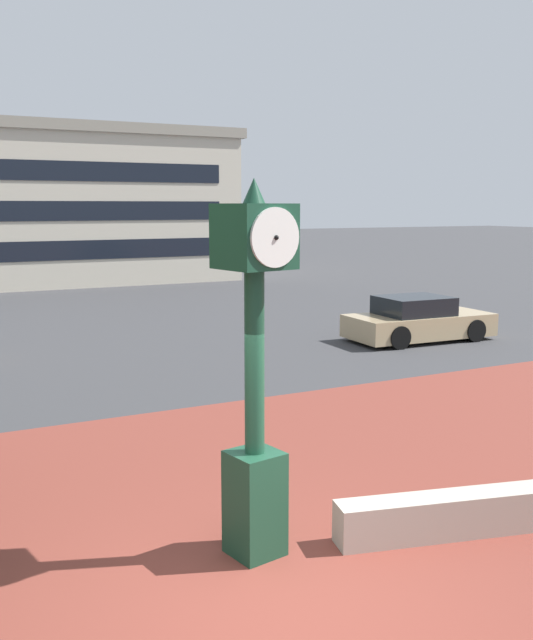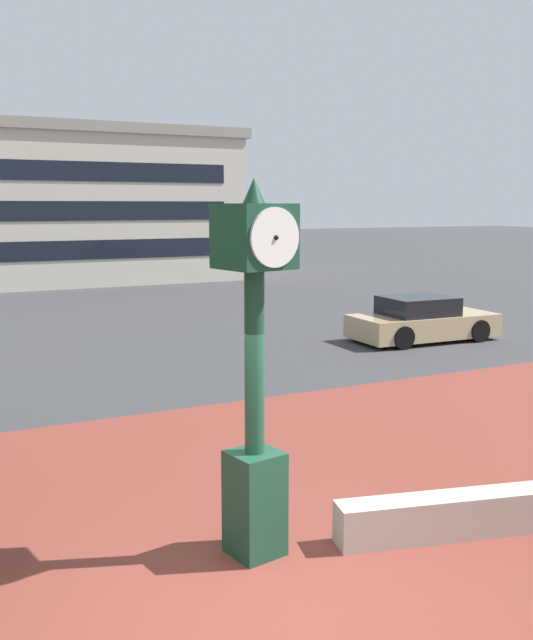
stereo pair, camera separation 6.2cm
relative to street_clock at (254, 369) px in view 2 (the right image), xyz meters
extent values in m
plane|color=#38383A|center=(-0.17, -1.03, -2.11)|extent=(200.00, 200.00, 0.00)
cube|color=brown|center=(-0.17, 0.41, -2.10)|extent=(44.00, 10.88, 0.01)
cube|color=#ADA393|center=(2.44, -0.70, -1.86)|extent=(3.20, 1.15, 0.50)
cube|color=#19422D|center=(0.00, 0.00, -1.52)|extent=(0.62, 0.62, 1.18)
cylinder|color=#19422D|center=(0.00, 0.00, 0.08)|extent=(0.22, 0.22, 2.01)
cube|color=#19422D|center=(0.00, 0.00, 1.42)|extent=(0.79, 0.79, 0.68)
cylinder|color=white|center=(-0.06, 0.35, 1.42)|extent=(0.60, 0.14, 0.61)
sphere|color=black|center=(-0.07, 0.37, 1.42)|extent=(0.05, 0.05, 0.05)
cylinder|color=white|center=(0.06, -0.35, 1.42)|extent=(0.60, 0.14, 0.61)
sphere|color=black|center=(0.07, -0.37, 1.42)|extent=(0.05, 0.05, 0.05)
cone|color=#19422D|center=(0.00, 0.00, 1.89)|extent=(0.24, 0.24, 0.26)
cube|color=tan|center=(9.95, 9.42, -1.67)|extent=(4.27, 2.03, 0.64)
cube|color=black|center=(9.74, 9.43, -1.11)|extent=(1.99, 1.67, 0.56)
cylinder|color=black|center=(11.29, 10.24, -1.79)|extent=(0.65, 0.25, 0.64)
cylinder|color=black|center=(11.22, 8.50, -1.79)|extent=(0.65, 0.25, 0.64)
cylinder|color=black|center=(8.69, 10.34, -1.79)|extent=(0.65, 0.25, 0.64)
cylinder|color=black|center=(8.62, 8.61, -1.79)|extent=(0.65, 0.25, 0.64)
camera|label=1|loc=(-3.34, -6.76, 1.73)|focal=40.48mm
camera|label=2|loc=(-3.29, -6.79, 1.73)|focal=40.48mm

